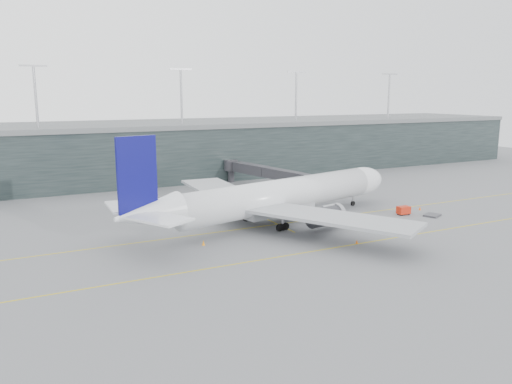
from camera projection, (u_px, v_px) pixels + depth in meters
name	position (u px, v px, depth m)	size (l,w,h in m)	color
ground	(243.00, 222.00, 90.21)	(320.00, 320.00, 0.00)	#525256
taxiline_a	(252.00, 228.00, 86.70)	(160.00, 0.25, 0.02)	gold
taxiline_b	(301.00, 253.00, 72.68)	(160.00, 0.25, 0.02)	gold
taxiline_lead_main	(225.00, 199.00, 109.94)	(0.25, 60.00, 0.02)	gold
terminal	(154.00, 149.00, 139.58)	(240.00, 36.00, 29.00)	black
main_aircraft	(279.00, 196.00, 89.43)	(60.31, 55.66, 17.08)	silver
jet_bridge	(280.00, 174.00, 117.62)	(10.30, 43.30, 5.88)	#2B2A2F
gse_cart	(404.00, 210.00, 95.82)	(2.48, 1.64, 1.65)	red
baggage_dolly	(432.00, 215.00, 94.87)	(3.13, 2.50, 0.31)	#39393E
uld_a	(207.00, 209.00, 96.39)	(2.28, 2.01, 1.77)	#323237
uld_b	(208.00, 206.00, 99.75)	(1.82, 1.47, 1.64)	#323237
uld_c	(219.00, 205.00, 99.57)	(2.60, 2.31, 1.99)	#323237
cone_nose	(420.00, 208.00, 99.75)	(0.48, 0.48, 0.76)	#F8560D
cone_wing_stbd	(357.00, 242.00, 77.29)	(0.41, 0.41, 0.65)	#D0570B
cone_wing_port	(272.00, 204.00, 103.49)	(0.40, 0.40, 0.64)	red
cone_tail	(203.00, 243.00, 76.45)	(0.49, 0.49, 0.79)	orange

